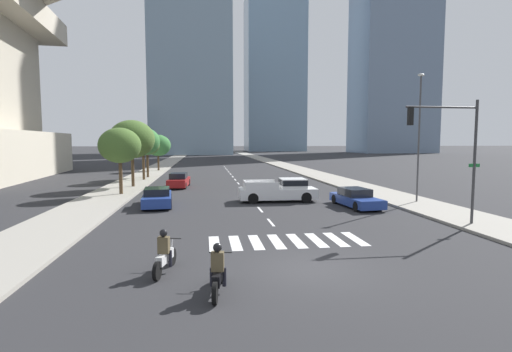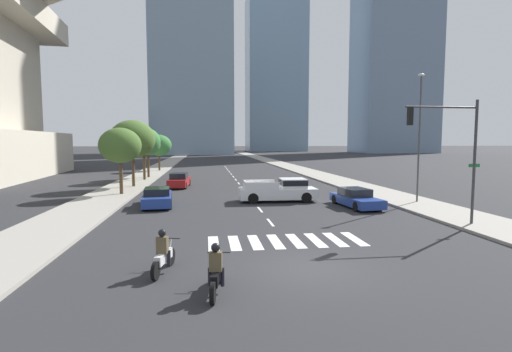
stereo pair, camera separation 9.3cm
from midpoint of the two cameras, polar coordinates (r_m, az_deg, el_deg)
ground_plane at (r=13.80m, az=7.63°, el=-13.33°), size 800.00×800.00×0.00m
sidewalk_east at (r=45.24m, az=11.12°, el=-0.47°), size 4.00×260.00×0.15m
sidewalk_west at (r=43.50m, az=-17.63°, el=-0.83°), size 4.00×260.00×0.15m
crosswalk_near at (r=17.25m, az=4.35°, el=-9.54°), size 6.75×2.52×0.01m
lane_divider_center at (r=44.67m, az=-3.14°, el=-0.54°), size 0.14×50.00×0.01m
motorcycle_lead at (r=11.50m, az=-5.86°, el=-14.06°), size 0.70×2.18×1.49m
motorcycle_trailing at (r=13.47m, az=-13.50°, el=-11.30°), size 0.81×2.11×1.49m
pickup_truck at (r=28.39m, az=3.68°, el=-2.11°), size 5.66×2.21×1.67m
sedan_red_0 at (r=37.80m, az=-11.39°, el=-0.69°), size 2.03×4.51×1.40m
sedan_blue_1 at (r=27.07m, az=-14.44°, el=-3.09°), size 2.22×4.77×1.26m
sedan_blue_2 at (r=26.82m, az=14.40°, el=-3.20°), size 2.19×4.89×1.24m
traffic_signal_near at (r=21.83m, az=26.71°, el=4.72°), size 4.12×0.28×6.31m
street_lamp_east at (r=29.36m, az=22.84°, el=6.34°), size 0.50×0.24×8.89m
street_tree_nearest at (r=32.99m, az=-19.53°, el=4.25°), size 3.34×3.34×5.34m
street_tree_second at (r=38.27m, az=-17.90°, el=5.17°), size 4.22×4.22×6.25m
street_tree_third at (r=44.85m, az=-16.39°, el=4.92°), size 3.67×3.67×5.83m
street_tree_fourth at (r=47.96m, az=-15.81°, el=4.45°), size 2.95×2.95×5.14m
street_tree_fifth at (r=58.95m, az=-14.29°, el=4.39°), size 3.70×3.70×5.27m
office_tower_left_skyline at (r=149.89m, az=-9.67°, el=23.77°), size 27.73×25.79×106.39m
office_tower_center_skyline at (r=190.97m, az=2.70°, el=14.93°), size 27.17×21.29×75.44m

